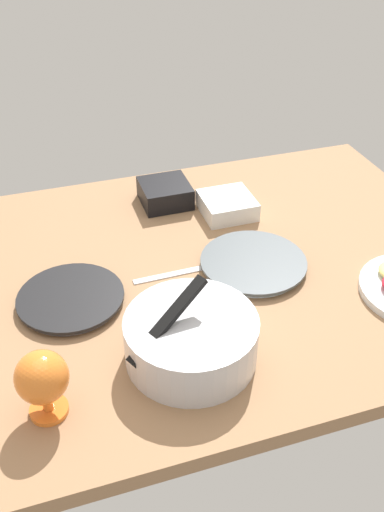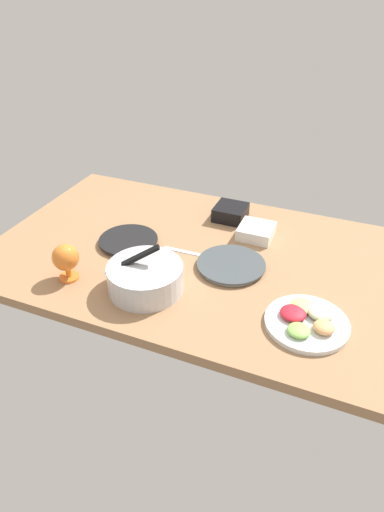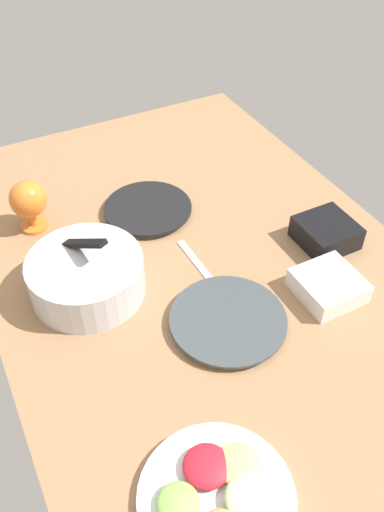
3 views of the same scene
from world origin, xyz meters
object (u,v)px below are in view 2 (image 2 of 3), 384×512
(dinner_plate_right, at_px, (128,241))
(fruit_platter, at_px, (307,321))
(dinner_plate_left, at_px, (231,265))
(mixing_bowl, at_px, (145,277))
(hurricane_glass_orange, at_px, (66,259))
(square_bowl_black, at_px, (231,212))
(square_bowl_white, at_px, (256,231))

(dinner_plate_right, relative_size, fruit_platter, 0.90)
(dinner_plate_right, bearing_deg, fruit_platter, 164.68)
(dinner_plate_left, relative_size, fruit_platter, 0.97)
(mixing_bowl, xyz_separation_m, fruit_platter, (-0.58, -0.03, -0.04))
(hurricane_glass_orange, bearing_deg, fruit_platter, -174.36)
(dinner_plate_right, height_order, hurricane_glass_orange, hurricane_glass_orange)
(dinner_plate_left, bearing_deg, dinner_plate_right, -0.49)
(dinner_plate_right, distance_m, mixing_bowl, 0.33)
(fruit_platter, distance_m, square_bowl_black, 0.74)
(square_bowl_black, bearing_deg, dinner_plate_left, 108.73)
(dinner_plate_left, bearing_deg, mixing_bowl, 45.24)
(fruit_platter, bearing_deg, square_bowl_white, -57.14)
(dinner_plate_right, xyz_separation_m, square_bowl_white, (-0.48, -0.26, 0.02))
(square_bowl_white, bearing_deg, fruit_platter, 122.86)
(mixing_bowl, height_order, fruit_platter, mixing_bowl)
(fruit_platter, bearing_deg, dinner_plate_right, -15.32)
(fruit_platter, height_order, square_bowl_black, square_bowl_black)
(square_bowl_black, bearing_deg, hurricane_glass_orange, 58.12)
(dinner_plate_right, bearing_deg, dinner_plate_left, 179.51)
(dinner_plate_right, relative_size, square_bowl_black, 1.78)
(fruit_platter, relative_size, square_bowl_white, 1.92)
(hurricane_glass_orange, relative_size, square_bowl_black, 1.04)
(fruit_platter, xyz_separation_m, hurricane_glass_orange, (0.87, 0.09, 0.07))
(square_bowl_black, relative_size, square_bowl_white, 0.97)
(square_bowl_black, distance_m, square_bowl_white, 0.19)
(hurricane_glass_orange, relative_size, square_bowl_white, 1.01)
(dinner_plate_left, height_order, mixing_bowl, mixing_bowl)
(dinner_plate_left, xyz_separation_m, dinner_plate_right, (0.46, -0.00, 0.00))
(dinner_plate_right, distance_m, square_bowl_white, 0.55)
(dinner_plate_left, distance_m, dinner_plate_right, 0.46)
(dinner_plate_left, height_order, square_bowl_black, square_bowl_black)
(square_bowl_white, bearing_deg, dinner_plate_right, 27.83)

